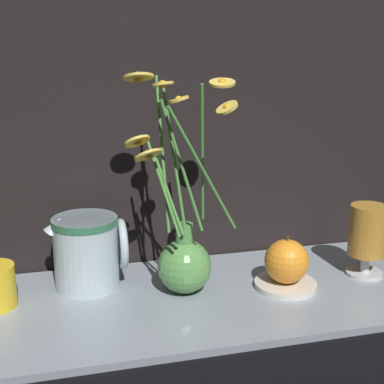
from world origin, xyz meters
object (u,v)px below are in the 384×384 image
at_px(vase_with_flowers, 183,252).
at_px(ceramic_pitcher, 88,249).
at_px(tea_glass, 368,234).
at_px(orange_fruit, 287,261).

height_order(vase_with_flowers, ceramic_pitcher, vase_with_flowers).
bearing_deg(vase_with_flowers, tea_glass, -1.71).
xyz_separation_m(tea_glass, orange_fruit, (-0.17, -0.01, -0.03)).
relative_size(ceramic_pitcher, tea_glass, 1.03).
height_order(vase_with_flowers, tea_glass, vase_with_flowers).
height_order(tea_glass, orange_fruit, tea_glass).
bearing_deg(orange_fruit, ceramic_pitcher, 164.90).
height_order(ceramic_pitcher, orange_fruit, ceramic_pitcher).
bearing_deg(vase_with_flowers, orange_fruit, -7.81).
distance_m(vase_with_flowers, orange_fruit, 0.18).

